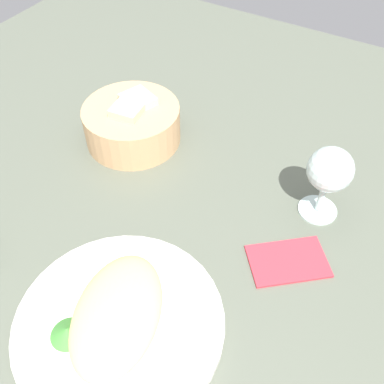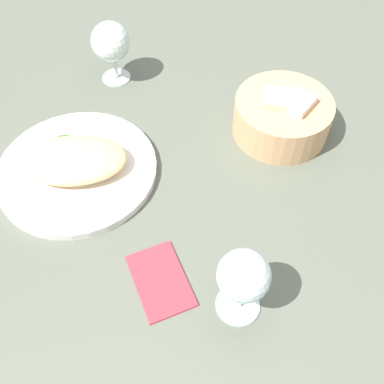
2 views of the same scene
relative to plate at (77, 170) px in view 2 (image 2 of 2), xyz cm
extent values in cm
cube|color=#595F51|center=(16.45, 4.22, -1.70)|extent=(140.00, 140.00, 2.00)
cylinder|color=white|center=(0.00, 0.00, 0.00)|extent=(26.63, 26.63, 1.40)
ellipsoid|color=#EACA83|center=(0.00, 0.00, 2.55)|extent=(19.74, 15.68, 3.70)
cone|color=#428E38|center=(-4.54, 3.90, 1.47)|extent=(4.55, 4.55, 1.53)
cylinder|color=tan|center=(30.69, 19.66, 2.71)|extent=(16.97, 16.97, 6.82)
cube|color=beige|center=(32.66, 19.38, 4.88)|extent=(6.45, 6.76, 5.37)
cube|color=beige|center=(29.25, 19.24, 5.03)|extent=(4.99, 5.43, 4.95)
cylinder|color=silver|center=(31.19, -15.13, -0.40)|extent=(6.04, 6.04, 0.60)
cylinder|color=silver|center=(31.19, -15.13, 2.44)|extent=(1.00, 1.00, 5.07)
sphere|color=silver|center=(31.19, -15.13, 8.34)|extent=(6.73, 6.73, 6.73)
cylinder|color=silver|center=(-3.32, 24.87, -0.40)|extent=(5.60, 5.60, 0.60)
cylinder|color=silver|center=(-3.32, 24.87, 2.00)|extent=(1.00, 1.00, 4.20)
sphere|color=silver|center=(-3.32, 24.87, 7.79)|extent=(7.38, 7.38, 7.38)
cube|color=#D6323D|center=(19.87, -14.77, -0.30)|extent=(12.41, 12.94, 0.80)
camera|label=1|loc=(-17.55, -20.89, 52.59)|focal=41.56mm
camera|label=2|loc=(32.19, -40.06, 57.30)|focal=41.65mm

